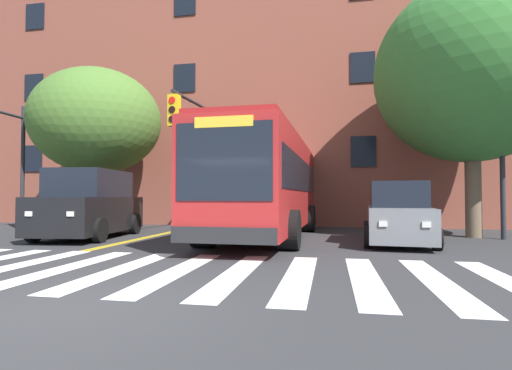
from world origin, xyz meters
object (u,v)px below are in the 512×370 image
at_px(city_bus, 268,183).
at_px(street_tree_curbside_large, 471,72).
at_px(traffic_light_overhead, 204,140).
at_px(car_grey_far_lane, 398,215).
at_px(street_tree_curbside_small, 96,122).
at_px(car_black_near_lane, 90,206).
at_px(car_tan_behind_bus, 302,206).

xyz_separation_m(city_bus, street_tree_curbside_large, (6.93, 1.23, 3.86)).
bearing_deg(traffic_light_overhead, street_tree_curbside_large, 3.53).
height_order(car_grey_far_lane, street_tree_curbside_small, street_tree_curbside_small).
height_order(city_bus, car_black_near_lane, city_bus).
bearing_deg(car_black_near_lane, car_grey_far_lane, 0.87).
xyz_separation_m(car_grey_far_lane, car_tan_behind_bus, (-3.63, 10.10, 0.00)).
xyz_separation_m(traffic_light_overhead, street_tree_curbside_small, (-5.28, 1.24, 1.10)).
height_order(car_tan_behind_bus, street_tree_curbside_large, street_tree_curbside_large).
distance_m(city_bus, street_tree_curbside_small, 8.49).
bearing_deg(car_black_near_lane, car_tan_behind_bus, 58.16).
bearing_deg(car_tan_behind_bus, city_bus, -93.02).
bearing_deg(street_tree_curbside_large, city_bus, -169.92).
height_order(car_grey_far_lane, traffic_light_overhead, traffic_light_overhead).
xyz_separation_m(traffic_light_overhead, street_tree_curbside_large, (9.45, 0.58, 2.19)).
relative_size(car_grey_far_lane, traffic_light_overhead, 0.81).
bearing_deg(car_grey_far_lane, car_tan_behind_bus, 109.76).
xyz_separation_m(car_black_near_lane, street_tree_curbside_small, (-1.90, 3.25, 3.54)).
distance_m(city_bus, traffic_light_overhead, 3.10).
relative_size(car_tan_behind_bus, traffic_light_overhead, 0.81).
bearing_deg(street_tree_curbside_large, car_tan_behind_bus, 130.12).
height_order(car_grey_far_lane, street_tree_curbside_large, street_tree_curbside_large).
relative_size(car_black_near_lane, street_tree_curbside_small, 0.71).
height_order(car_black_near_lane, car_grey_far_lane, car_black_near_lane).
bearing_deg(street_tree_curbside_small, traffic_light_overhead, -13.20).
xyz_separation_m(car_black_near_lane, car_tan_behind_bus, (6.37, 10.26, -0.24)).
xyz_separation_m(city_bus, car_tan_behind_bus, (0.47, 8.90, -1.01)).
xyz_separation_m(car_black_near_lane, traffic_light_overhead, (3.38, 2.01, 2.44)).
relative_size(traffic_light_overhead, street_tree_curbside_large, 0.58).
distance_m(car_tan_behind_bus, street_tree_curbside_small, 11.48).
relative_size(street_tree_curbside_large, street_tree_curbside_small, 1.29).
xyz_separation_m(car_tan_behind_bus, traffic_light_overhead, (-2.99, -8.25, 2.68)).
relative_size(car_grey_far_lane, car_tan_behind_bus, 1.00).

